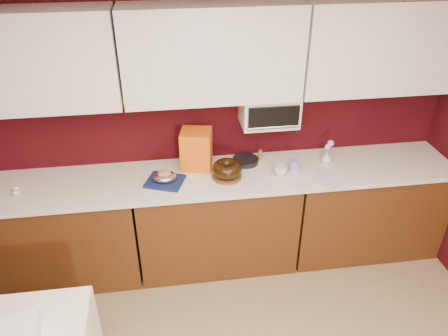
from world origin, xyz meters
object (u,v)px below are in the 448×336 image
pandoro_box (196,149)px  flower_vase (326,157)px  blue_jar (294,165)px  bundt_cake (227,169)px  foil_ham_nest (165,177)px  coffee_mug (281,169)px  toaster_oven (269,109)px

pandoro_box → flower_vase: pandoro_box is taller
blue_jar → flower_vase: (0.30, 0.08, 0.01)m
bundt_cake → blue_jar: bundt_cake is taller
bundt_cake → flower_vase: size_ratio=2.22×
foil_ham_nest → flower_vase: (1.36, 0.12, -0.00)m
foil_ham_nest → blue_jar: size_ratio=1.93×
coffee_mug → flower_vase: (0.43, 0.14, 0.00)m
pandoro_box → blue_jar: 0.81m
toaster_oven → flower_vase: 0.66m
foil_ham_nest → coffee_mug: bearing=-1.1°
pandoro_box → coffee_mug: size_ratio=3.24×
pandoro_box → coffee_mug: (0.66, -0.22, -0.11)m
bundt_cake → flower_vase: bundt_cake is taller
bundt_cake → pandoro_box: pandoro_box is taller
bundt_cake → blue_jar: 0.57m
toaster_oven → foil_ham_nest: 0.99m
bundt_cake → foil_ham_nest: size_ratio=1.30×
bundt_cake → coffee_mug: bundt_cake is taller
foil_ham_nest → toaster_oven: bearing=14.4°
bundt_cake → toaster_oven: bearing=30.3°
coffee_mug → blue_jar: bearing=24.3°
coffee_mug → bundt_cake: bearing=176.9°
toaster_oven → bundt_cake: size_ratio=1.88×
toaster_oven → pandoro_box: (-0.59, -0.01, -0.31)m
blue_jar → flower_vase: bearing=15.2°
bundt_cake → pandoro_box: size_ratio=0.72×
pandoro_box → coffee_mug: bearing=-6.9°
toaster_oven → pandoro_box: bearing=-178.6°
flower_vase → pandoro_box: bearing=175.6°
bundt_cake → pandoro_box: bearing=137.9°
coffee_mug → blue_jar: coffee_mug is taller
toaster_oven → pandoro_box: toaster_oven is taller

